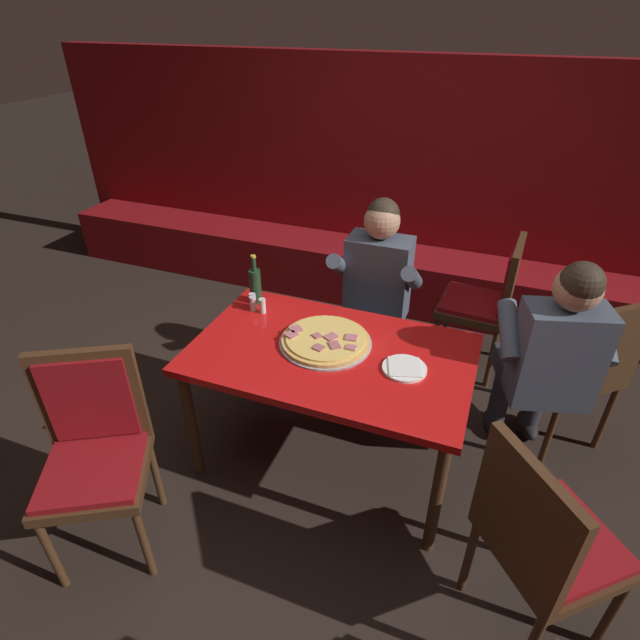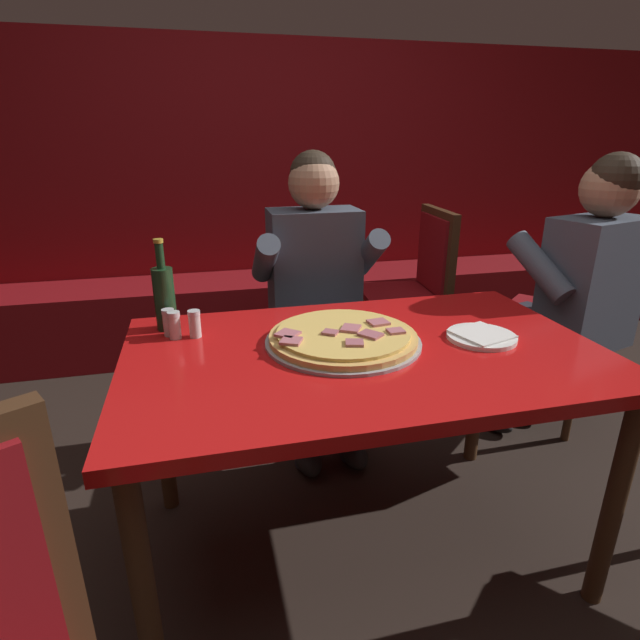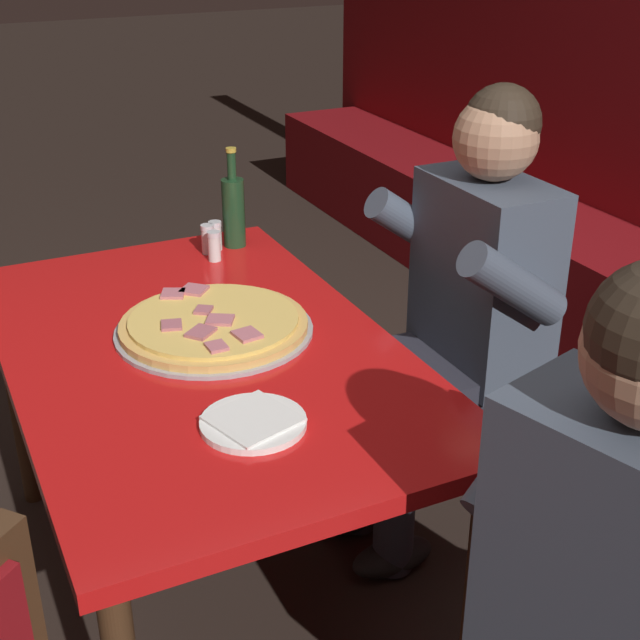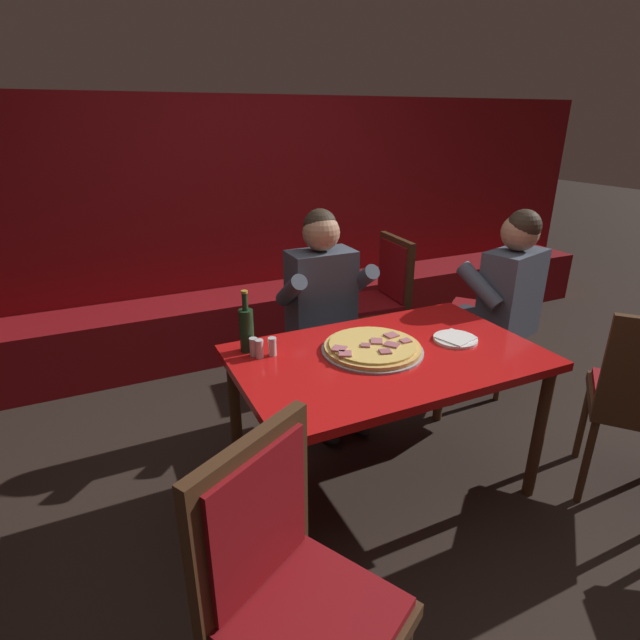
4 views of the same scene
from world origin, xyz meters
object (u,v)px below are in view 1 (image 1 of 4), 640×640
at_px(shaker_red_pepper_flakes, 253,301).
at_px(dining_chair_near_left, 541,536).
at_px(pizza, 325,340).
at_px(dining_chair_near_right, 581,363).
at_px(main_dining_table, 331,364).
at_px(dining_chair_far_right, 488,298).
at_px(plate_white_paper, 404,368).
at_px(dining_chair_side_aisle, 94,444).
at_px(shaker_oregano, 263,306).
at_px(shaker_black_pepper, 253,304).
at_px(beer_bottle, 255,285).
at_px(diner_standing_companion, 548,358).
at_px(diner_seated_blue_shirt, 373,295).

xyz_separation_m(shaker_red_pepper_flakes, dining_chair_near_left, (1.58, -0.82, -0.20)).
height_order(pizza, dining_chair_near_right, dining_chair_near_right).
relative_size(main_dining_table, pizza, 2.95).
xyz_separation_m(pizza, dining_chair_far_right, (0.73, 1.11, -0.20)).
relative_size(plate_white_paper, dining_chair_side_aisle, 0.21).
height_order(shaker_oregano, dining_chair_near_right, dining_chair_near_right).
xyz_separation_m(shaker_black_pepper, dining_chair_far_right, (1.22, 0.96, -0.22)).
distance_m(shaker_red_pepper_flakes, shaker_black_pepper, 0.03).
xyz_separation_m(main_dining_table, dining_chair_side_aisle, (-0.81, -0.80, -0.09)).
distance_m(beer_bottle, shaker_oregano, 0.15).
height_order(pizza, dining_chair_far_right, dining_chair_far_right).
bearing_deg(pizza, diner_standing_companion, 17.25).
xyz_separation_m(beer_bottle, diner_seated_blue_shirt, (0.59, 0.38, -0.15)).
bearing_deg(diner_seated_blue_shirt, shaker_oregano, -136.83).
bearing_deg(dining_chair_near_left, main_dining_table, 150.30).
relative_size(diner_seated_blue_shirt, dining_chair_side_aisle, 1.29).
distance_m(beer_bottle, dining_chair_side_aisle, 1.16).
relative_size(main_dining_table, dining_chair_side_aisle, 1.40).
bearing_deg(dining_chair_side_aisle, plate_white_paper, 33.57).
relative_size(shaker_oregano, dining_chair_side_aisle, 0.09).
bearing_deg(beer_bottle, shaker_oregano, -47.05).
height_order(shaker_black_pepper, dining_chair_near_left, dining_chair_near_left).
distance_m(diner_seated_blue_shirt, dining_chair_side_aisle, 1.71).
bearing_deg(diner_standing_companion, shaker_red_pepper_flakes, -174.80).
relative_size(main_dining_table, dining_chair_far_right, 1.43).
bearing_deg(plate_white_paper, dining_chair_near_left, -41.22).
bearing_deg(pizza, dining_chair_side_aisle, -131.69).
bearing_deg(shaker_red_pepper_flakes, dining_chair_far_right, 36.91).
distance_m(shaker_oregano, dining_chair_near_left, 1.70).
height_order(beer_bottle, diner_standing_companion, diner_standing_companion).
xyz_separation_m(beer_bottle, shaker_red_pepper_flakes, (0.01, -0.06, -0.07)).
xyz_separation_m(beer_bottle, dining_chair_near_right, (1.77, 0.29, -0.27)).
relative_size(plate_white_paper, shaker_red_pepper_flakes, 2.44).
height_order(plate_white_paper, beer_bottle, beer_bottle).
relative_size(beer_bottle, dining_chair_far_right, 0.30).
xyz_separation_m(dining_chair_far_right, dining_chair_near_right, (0.53, -0.58, 0.02)).
bearing_deg(shaker_black_pepper, shaker_red_pepper_flakes, 121.20).
relative_size(shaker_black_pepper, dining_chair_far_right, 0.09).
xyz_separation_m(pizza, diner_seated_blue_shirt, (0.08, 0.63, -0.05)).
distance_m(pizza, dining_chair_near_right, 1.38).
bearing_deg(dining_chair_near_left, beer_bottle, 150.89).
height_order(shaker_black_pepper, diner_standing_companion, diner_standing_companion).
height_order(shaker_oregano, dining_chair_side_aisle, dining_chair_side_aisle).
relative_size(pizza, shaker_black_pepper, 5.45).
height_order(plate_white_paper, dining_chair_near_left, dining_chair_near_left).
bearing_deg(pizza, dining_chair_near_right, 23.15).
xyz_separation_m(pizza, dining_chair_side_aisle, (-0.76, -0.85, -0.19)).
relative_size(shaker_red_pepper_flakes, dining_chair_near_right, 0.09).
height_order(beer_bottle, dining_chair_far_right, beer_bottle).
distance_m(shaker_oregano, dining_chair_far_right, 1.52).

